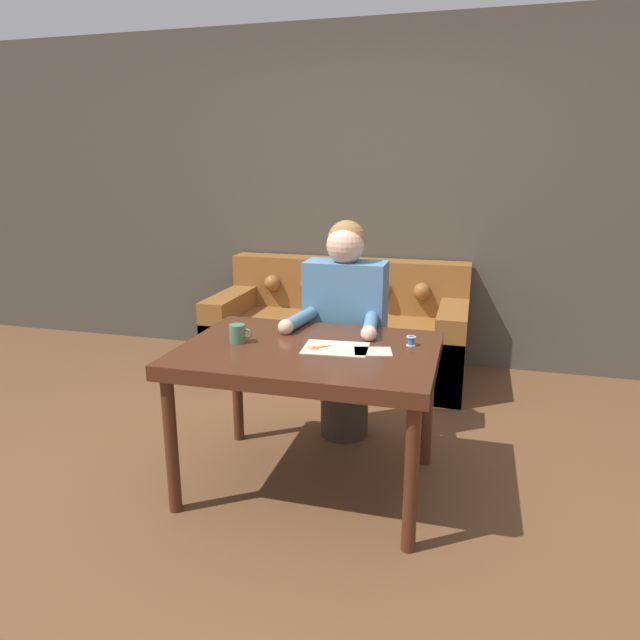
# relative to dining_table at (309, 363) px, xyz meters

# --- Properties ---
(ground_plane) EXTENTS (16.00, 16.00, 0.00)m
(ground_plane) POSITION_rel_dining_table_xyz_m (-0.06, 0.03, -0.65)
(ground_plane) COLOR brown
(wall_back) EXTENTS (8.00, 0.06, 2.60)m
(wall_back) POSITION_rel_dining_table_xyz_m (-0.06, 2.07, 0.65)
(wall_back) COLOR #474238
(wall_back) RESTS_ON ground_plane
(dining_table) EXTENTS (1.20, 0.87, 0.73)m
(dining_table) POSITION_rel_dining_table_xyz_m (0.00, 0.00, 0.00)
(dining_table) COLOR #472314
(dining_table) RESTS_ON ground_plane
(couch) EXTENTS (1.88, 0.88, 0.84)m
(couch) POSITION_rel_dining_table_xyz_m (-0.23, 1.62, -0.35)
(couch) COLOR brown
(couch) RESTS_ON ground_plane
(person) EXTENTS (0.51, 0.60, 1.27)m
(person) POSITION_rel_dining_table_xyz_m (0.04, 0.59, 0.00)
(person) COLOR #33281E
(person) RESTS_ON ground_plane
(pattern_paper_main) EXTENTS (0.32, 0.24, 0.00)m
(pattern_paper_main) POSITION_rel_dining_table_xyz_m (0.13, 0.01, 0.08)
(pattern_paper_main) COLOR beige
(pattern_paper_main) RESTS_ON dining_table
(pattern_paper_offcut) EXTENTS (0.20, 0.17, 0.00)m
(pattern_paper_offcut) POSITION_rel_dining_table_xyz_m (0.30, 0.01, 0.08)
(pattern_paper_offcut) COLOR beige
(pattern_paper_offcut) RESTS_ON dining_table
(scissors) EXTENTS (0.18, 0.17, 0.01)m
(scissors) POSITION_rel_dining_table_xyz_m (0.06, 0.01, 0.08)
(scissors) COLOR silver
(scissors) RESTS_ON dining_table
(mug) EXTENTS (0.11, 0.08, 0.09)m
(mug) POSITION_rel_dining_table_xyz_m (-0.35, -0.02, 0.12)
(mug) COLOR #47704C
(mug) RESTS_ON dining_table
(thread_spool) EXTENTS (0.04, 0.04, 0.05)m
(thread_spool) POSITION_rel_dining_table_xyz_m (0.46, 0.15, 0.10)
(thread_spool) COLOR #3366B2
(thread_spool) RESTS_ON dining_table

